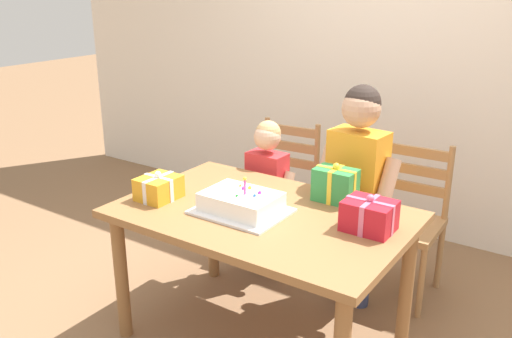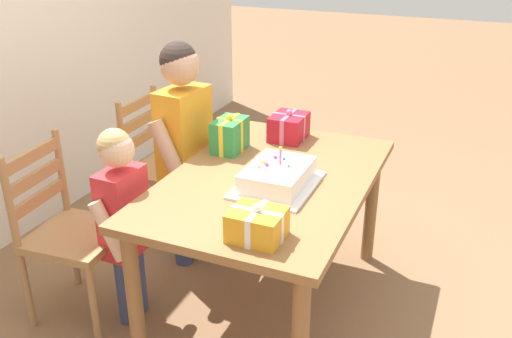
% 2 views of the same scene
% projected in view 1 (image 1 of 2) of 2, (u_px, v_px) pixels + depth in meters
% --- Properties ---
extents(ground_plane, '(20.00, 20.00, 0.00)m').
position_uv_depth(ground_plane, '(262.00, 338.00, 2.96)').
color(ground_plane, '#846042').
extents(back_wall, '(6.40, 0.11, 2.60)m').
position_uv_depth(back_wall, '(400.00, 57.00, 3.91)').
color(back_wall, silver).
rests_on(back_wall, ground).
extents(dining_table, '(1.42, 0.93, 0.74)m').
position_uv_depth(dining_table, '(263.00, 229.00, 2.75)').
color(dining_table, olive).
rests_on(dining_table, ground).
extents(birthday_cake, '(0.44, 0.34, 0.19)m').
position_uv_depth(birthday_cake, '(241.00, 203.00, 2.69)').
color(birthday_cake, silver).
rests_on(birthday_cake, dining_table).
extents(gift_box_red_large, '(0.22, 0.15, 0.21)m').
position_uv_depth(gift_box_red_large, '(335.00, 185.00, 2.82)').
color(gift_box_red_large, '#2D8E42').
rests_on(gift_box_red_large, dining_table).
extents(gift_box_beside_cake, '(0.18, 0.21, 0.15)m').
position_uv_depth(gift_box_beside_cake, '(159.00, 188.00, 2.85)').
color(gift_box_beside_cake, gold).
rests_on(gift_box_beside_cake, dining_table).
extents(gift_box_corner_small, '(0.23, 0.19, 0.18)m').
position_uv_depth(gift_box_corner_small, '(369.00, 216.00, 2.49)').
color(gift_box_corner_small, red).
rests_on(gift_box_corner_small, dining_table).
extents(chair_left, '(0.45, 0.45, 0.92)m').
position_uv_depth(chair_left, '(281.00, 190.00, 3.73)').
color(chair_left, '#A87A4C').
rests_on(chair_left, ground).
extents(chair_right, '(0.43, 0.43, 0.92)m').
position_uv_depth(chair_right, '(405.00, 220.00, 3.27)').
color(chair_right, '#A87A4C').
rests_on(chair_right, ground).
extents(child_older, '(0.49, 0.28, 1.30)m').
position_uv_depth(child_older, '(357.00, 176.00, 3.05)').
color(child_older, '#38426B').
rests_on(child_older, ground).
extents(child_younger, '(0.37, 0.21, 1.02)m').
position_uv_depth(child_younger, '(267.00, 184.00, 3.42)').
color(child_younger, '#38426B').
rests_on(child_younger, ground).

